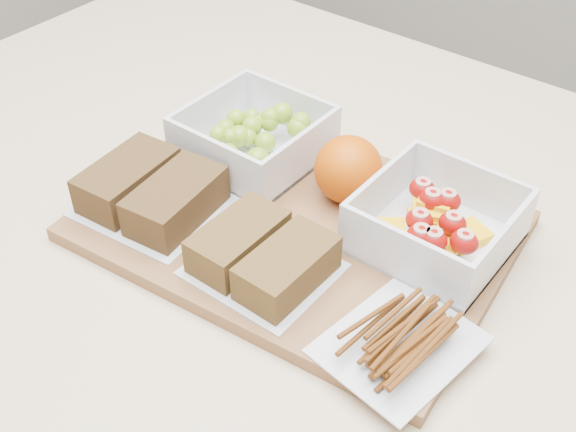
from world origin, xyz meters
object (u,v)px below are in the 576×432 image
object	(u,v)px
cutting_board	(297,226)
sandwich_bag_left	(152,191)
orange	(348,169)
sandwich_bag_center	(263,255)
fruit_container	(436,225)
pretzel_bag	(401,334)
grape_container	(257,138)

from	to	relation	value
cutting_board	sandwich_bag_left	world-z (taller)	sandwich_bag_left
orange	sandwich_bag_left	size ratio (longest dim) A/B	0.47
sandwich_bag_left	sandwich_bag_center	world-z (taller)	sandwich_bag_left
cutting_board	sandwich_bag_center	bearing A→B (deg)	-81.93
cutting_board	fruit_container	world-z (taller)	fruit_container
sandwich_bag_center	pretzel_bag	size ratio (longest dim) A/B	0.90
orange	pretzel_bag	size ratio (longest dim) A/B	0.51
pretzel_bag	orange	bearing A→B (deg)	137.10
sandwich_bag_center	sandwich_bag_left	bearing A→B (deg)	179.15
sandwich_bag_left	sandwich_bag_center	size ratio (longest dim) A/B	1.18
fruit_container	sandwich_bag_left	size ratio (longest dim) A/B	0.91
sandwich_bag_center	orange	bearing A→B (deg)	90.34
cutting_board	sandwich_bag_left	xyz separation A→B (m)	(-0.13, -0.08, 0.03)
grape_container	orange	xyz separation A→B (m)	(0.12, 0.00, 0.01)
orange	pretzel_bag	distance (m)	0.21
grape_container	sandwich_bag_center	size ratio (longest dim) A/B	1.09
cutting_board	pretzel_bag	bearing A→B (deg)	-30.05
cutting_board	sandwich_bag_center	world-z (taller)	sandwich_bag_center
fruit_container	sandwich_bag_left	distance (m)	0.29
grape_container	fruit_container	distance (m)	0.23
grape_container	sandwich_bag_center	xyz separation A→B (m)	(0.12, -0.14, -0.01)
sandwich_bag_center	pretzel_bag	distance (m)	0.15
orange	pretzel_bag	xyz separation A→B (m)	(0.15, -0.14, -0.02)
cutting_board	pretzel_bag	world-z (taller)	pretzel_bag
orange	sandwich_bag_center	bearing A→B (deg)	-89.66
cutting_board	sandwich_bag_left	size ratio (longest dim) A/B	2.74
cutting_board	fruit_container	distance (m)	0.14
grape_container	sandwich_bag_left	bearing A→B (deg)	-101.25
sandwich_bag_center	pretzel_bag	xyz separation A→B (m)	(0.15, 0.00, -0.01)
fruit_container	pretzel_bag	world-z (taller)	fruit_container
cutting_board	grape_container	world-z (taller)	grape_container
cutting_board	orange	distance (m)	0.08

